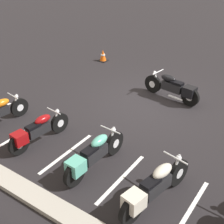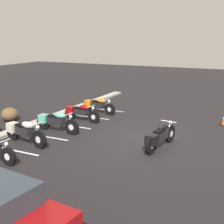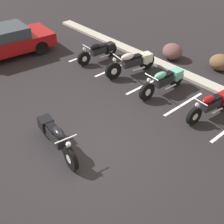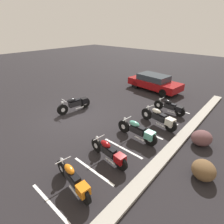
{
  "view_description": "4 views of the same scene",
  "coord_description": "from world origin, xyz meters",
  "px_view_note": "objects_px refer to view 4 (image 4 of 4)",
  "views": [
    {
      "loc": [
        -4.49,
        8.83,
        5.27
      ],
      "look_at": [
        -0.18,
        2.56,
        0.88
      ],
      "focal_mm": 50.0,
      "sensor_mm": 36.0,
      "label": 1
    },
    {
      "loc": [
        -11.11,
        -3.97,
        4.03
      ],
      "look_at": [
        0.03,
        1.58,
        1.0
      ],
      "focal_mm": 50.0,
      "sensor_mm": 36.0,
      "label": 2
    },
    {
      "loc": [
        5.44,
        -4.02,
        6.09
      ],
      "look_at": [
        -0.48,
        1.32,
        0.4
      ],
      "focal_mm": 50.0,
      "sensor_mm": 36.0,
      "label": 3
    },
    {
      "loc": [
        5.41,
        7.64,
        4.93
      ],
      "look_at": [
        -0.72,
        2.25,
        0.82
      ],
      "focal_mm": 28.0,
      "sensor_mm": 36.0,
      "label": 4
    }
  ],
  "objects_px": {
    "parked_bike_2": "(138,131)",
    "parked_bike_3": "(110,152)",
    "parked_bike_1": "(160,118)",
    "landscape_rock_0": "(204,170)",
    "parked_bike_0": "(171,107)",
    "landscape_rock_1": "(202,138)",
    "parked_bike_4": "(74,180)",
    "car_red": "(154,82)",
    "motorcycle_black_featured": "(76,104)"
  },
  "relations": [
    {
      "from": "parked_bike_0",
      "to": "parked_bike_2",
      "type": "bearing_deg",
      "value": 94.21
    },
    {
      "from": "parked_bike_2",
      "to": "car_red",
      "type": "height_order",
      "value": "car_red"
    },
    {
      "from": "parked_bike_4",
      "to": "car_red",
      "type": "relative_size",
      "value": 0.46
    },
    {
      "from": "motorcycle_black_featured",
      "to": "parked_bike_2",
      "type": "bearing_deg",
      "value": 98.11
    },
    {
      "from": "parked_bike_0",
      "to": "parked_bike_4",
      "type": "distance_m",
      "value": 7.38
    },
    {
      "from": "parked_bike_2",
      "to": "landscape_rock_0",
      "type": "relative_size",
      "value": 2.48
    },
    {
      "from": "car_red",
      "to": "parked_bike_0",
      "type": "bearing_deg",
      "value": -41.26
    },
    {
      "from": "motorcycle_black_featured",
      "to": "landscape_rock_0",
      "type": "distance_m",
      "value": 7.76
    },
    {
      "from": "parked_bike_0",
      "to": "parked_bike_4",
      "type": "relative_size",
      "value": 1.0
    },
    {
      "from": "motorcycle_black_featured",
      "to": "parked_bike_3",
      "type": "relative_size",
      "value": 1.09
    },
    {
      "from": "motorcycle_black_featured",
      "to": "parked_bike_0",
      "type": "relative_size",
      "value": 1.1
    },
    {
      "from": "parked_bike_3",
      "to": "car_red",
      "type": "bearing_deg",
      "value": -65.29
    },
    {
      "from": "parked_bike_2",
      "to": "car_red",
      "type": "relative_size",
      "value": 0.5
    },
    {
      "from": "parked_bike_3",
      "to": "landscape_rock_1",
      "type": "relative_size",
      "value": 2.19
    },
    {
      "from": "parked_bike_0",
      "to": "parked_bike_2",
      "type": "height_order",
      "value": "parked_bike_2"
    },
    {
      "from": "motorcycle_black_featured",
      "to": "landscape_rock_0",
      "type": "xyz_separation_m",
      "value": [
        0.45,
        7.75,
        -0.14
      ]
    },
    {
      "from": "parked_bike_0",
      "to": "parked_bike_4",
      "type": "bearing_deg",
      "value": 93.87
    },
    {
      "from": "parked_bike_4",
      "to": "landscape_rock_1",
      "type": "bearing_deg",
      "value": -105.71
    },
    {
      "from": "car_red",
      "to": "landscape_rock_1",
      "type": "xyz_separation_m",
      "value": [
        5.2,
        5.34,
        -0.34
      ]
    },
    {
      "from": "parked_bike_2",
      "to": "landscape_rock_0",
      "type": "bearing_deg",
      "value": 174.82
    },
    {
      "from": "parked_bike_0",
      "to": "landscape_rock_1",
      "type": "height_order",
      "value": "parked_bike_0"
    },
    {
      "from": "parked_bike_0",
      "to": "car_red",
      "type": "xyz_separation_m",
      "value": [
        -3.14,
        -2.91,
        0.25
      ]
    },
    {
      "from": "parked_bike_2",
      "to": "parked_bike_0",
      "type": "bearing_deg",
      "value": -86.27
    },
    {
      "from": "parked_bike_0",
      "to": "car_red",
      "type": "height_order",
      "value": "car_red"
    },
    {
      "from": "motorcycle_black_featured",
      "to": "parked_bike_2",
      "type": "relative_size",
      "value": 1.01
    },
    {
      "from": "parked_bike_1",
      "to": "parked_bike_3",
      "type": "bearing_deg",
      "value": 98.16
    },
    {
      "from": "motorcycle_black_featured",
      "to": "parked_bike_1",
      "type": "relative_size",
      "value": 0.99
    },
    {
      "from": "parked_bike_1",
      "to": "landscape_rock_0",
      "type": "bearing_deg",
      "value": 153.21
    },
    {
      "from": "motorcycle_black_featured",
      "to": "landscape_rock_1",
      "type": "height_order",
      "value": "motorcycle_black_featured"
    },
    {
      "from": "motorcycle_black_featured",
      "to": "parked_bike_2",
      "type": "distance_m",
      "value": 4.71
    },
    {
      "from": "parked_bike_0",
      "to": "landscape_rock_0",
      "type": "relative_size",
      "value": 2.28
    },
    {
      "from": "motorcycle_black_featured",
      "to": "landscape_rock_0",
      "type": "relative_size",
      "value": 2.51
    },
    {
      "from": "parked_bike_1",
      "to": "car_red",
      "type": "height_order",
      "value": "car_red"
    },
    {
      "from": "parked_bike_0",
      "to": "parked_bike_2",
      "type": "relative_size",
      "value": 0.92
    },
    {
      "from": "parked_bike_2",
      "to": "landscape_rock_1",
      "type": "height_order",
      "value": "parked_bike_2"
    },
    {
      "from": "motorcycle_black_featured",
      "to": "parked_bike_0",
      "type": "xyz_separation_m",
      "value": [
        -3.59,
        4.66,
        -0.04
      ]
    },
    {
      "from": "motorcycle_black_featured",
      "to": "parked_bike_1",
      "type": "xyz_separation_m",
      "value": [
        -1.77,
        4.88,
        0.01
      ]
    },
    {
      "from": "motorcycle_black_featured",
      "to": "parked_bike_3",
      "type": "height_order",
      "value": "motorcycle_black_featured"
    },
    {
      "from": "parked_bike_3",
      "to": "parked_bike_1",
      "type": "bearing_deg",
      "value": -86.69
    },
    {
      "from": "motorcycle_black_featured",
      "to": "landscape_rock_1",
      "type": "distance_m",
      "value": 7.25
    },
    {
      "from": "motorcycle_black_featured",
      "to": "parked_bike_4",
      "type": "bearing_deg",
      "value": 59.59
    },
    {
      "from": "parked_bike_3",
      "to": "motorcycle_black_featured",
      "type": "bearing_deg",
      "value": -17.18
    },
    {
      "from": "motorcycle_black_featured",
      "to": "parked_bike_0",
      "type": "height_order",
      "value": "motorcycle_black_featured"
    },
    {
      "from": "parked_bike_1",
      "to": "car_red",
      "type": "distance_m",
      "value": 5.87
    },
    {
      "from": "parked_bike_1",
      "to": "parked_bike_4",
      "type": "relative_size",
      "value": 1.11
    },
    {
      "from": "motorcycle_black_featured",
      "to": "car_red",
      "type": "distance_m",
      "value": 6.96
    },
    {
      "from": "parked_bike_4",
      "to": "parked_bike_2",
      "type": "bearing_deg",
      "value": -81.61
    },
    {
      "from": "parked_bike_2",
      "to": "parked_bike_3",
      "type": "distance_m",
      "value": 2.0
    },
    {
      "from": "parked_bike_0",
      "to": "landscape_rock_1",
      "type": "distance_m",
      "value": 3.18
    },
    {
      "from": "parked_bike_0",
      "to": "parked_bike_1",
      "type": "xyz_separation_m",
      "value": [
        1.82,
        0.22,
        0.05
      ]
    }
  ]
}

